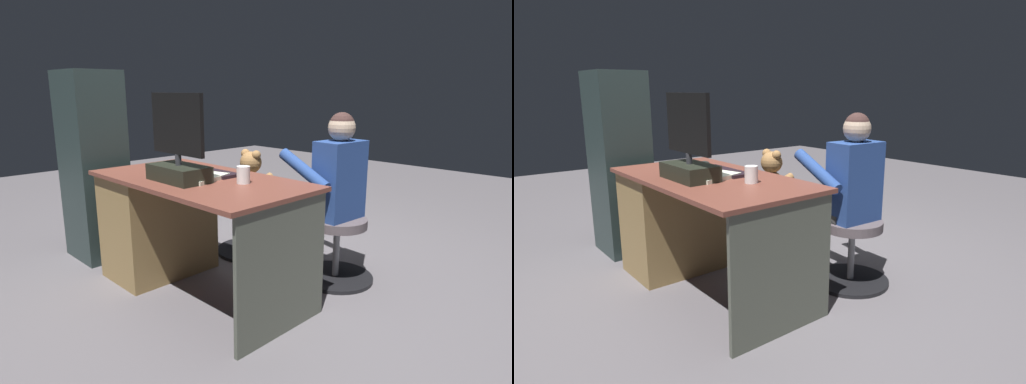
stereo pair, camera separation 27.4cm
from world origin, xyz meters
TOP-DOWN VIEW (x-y plane):
  - ground_plane at (0.00, 0.00)m, footprint 10.00×10.00m
  - desk at (0.37, 0.42)m, footprint 1.40×0.73m
  - monitor at (0.01, 0.55)m, footprint 0.46×0.21m
  - keyboard at (0.06, 0.28)m, footprint 0.42×0.14m
  - computer_mouse at (0.35, 0.26)m, footprint 0.06×0.10m
  - cup at (-0.30, 0.33)m, footprint 0.08×0.08m
  - tv_remote at (0.30, 0.38)m, footprint 0.12×0.15m
  - notebook_binder at (-0.04, 0.44)m, footprint 0.29×0.35m
  - office_chair_teddy at (0.29, -0.30)m, footprint 0.54×0.54m
  - teddy_bear at (0.29, -0.31)m, footprint 0.27×0.27m
  - visitor_chair at (-0.48, -0.35)m, footprint 0.51×0.51m
  - person at (-0.39, -0.35)m, footprint 0.56×0.50m
  - equipment_rack at (1.07, 0.58)m, footprint 0.44×0.36m

SIDE VIEW (x-z plane):
  - ground_plane at x=0.00m, z-range 0.00..0.00m
  - office_chair_teddy at x=0.29m, z-range 0.02..0.45m
  - visitor_chair at x=-0.48m, z-range 0.02..0.46m
  - desk at x=0.37m, z-range 0.03..0.77m
  - teddy_bear at x=0.29m, z-range 0.41..0.79m
  - person at x=-0.39m, z-range 0.09..1.21m
  - equipment_rack at x=1.07m, z-range 0.00..1.39m
  - tv_remote at x=0.30m, z-range 0.74..0.76m
  - keyboard at x=0.06m, z-range 0.74..0.76m
  - notebook_binder at x=-0.04m, z-range 0.74..0.77m
  - computer_mouse at x=0.35m, z-range 0.74..0.78m
  - cup at x=-0.30m, z-range 0.74..0.84m
  - monitor at x=0.01m, z-range 0.64..1.14m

